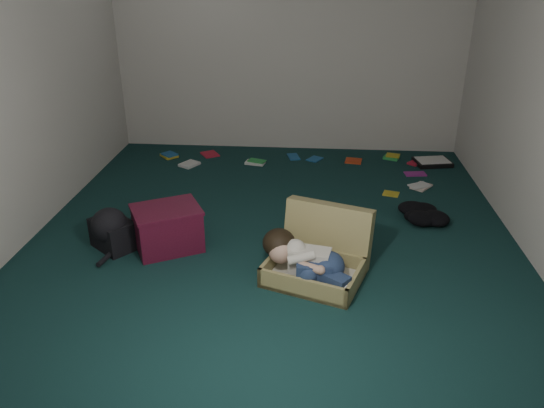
# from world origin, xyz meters

# --- Properties ---
(floor) EXTENTS (4.50, 4.50, 0.00)m
(floor) POSITION_xyz_m (0.00, 0.00, 0.00)
(floor) COLOR #102E2D
(floor) RESTS_ON ground
(wall_back) EXTENTS (4.50, 0.00, 4.50)m
(wall_back) POSITION_xyz_m (0.00, 2.25, 1.30)
(wall_back) COLOR silver
(wall_back) RESTS_ON ground
(wall_front) EXTENTS (4.50, 0.00, 4.50)m
(wall_front) POSITION_xyz_m (0.00, -2.25, 1.30)
(wall_front) COLOR silver
(wall_front) RESTS_ON ground
(wall_left) EXTENTS (0.00, 4.50, 4.50)m
(wall_left) POSITION_xyz_m (-2.00, 0.00, 1.30)
(wall_left) COLOR silver
(wall_left) RESTS_ON ground
(suitcase) EXTENTS (0.84, 0.83, 0.49)m
(suitcase) POSITION_xyz_m (0.38, -0.57, 0.15)
(suitcase) COLOR #9D9257
(suitcase) RESTS_ON floor
(person) EXTENTS (0.65, 0.51, 0.30)m
(person) POSITION_xyz_m (0.28, -0.71, 0.19)
(person) COLOR beige
(person) RESTS_ON suitcase
(maroon_bin) EXTENTS (0.64, 0.60, 0.35)m
(maroon_bin) POSITION_xyz_m (-0.82, -0.30, 0.18)
(maroon_bin) COLOR #501025
(maroon_bin) RESTS_ON floor
(backpack) EXTENTS (0.56, 0.54, 0.26)m
(backpack) POSITION_xyz_m (-1.26, -0.33, 0.13)
(backpack) COLOR black
(backpack) RESTS_ON floor
(clothing_pile) EXTENTS (0.44, 0.37, 0.13)m
(clothing_pile) POSITION_xyz_m (1.37, 0.39, 0.07)
(clothing_pile) COLOR black
(clothing_pile) RESTS_ON floor
(paper_tray) EXTENTS (0.43, 0.36, 0.05)m
(paper_tray) POSITION_xyz_m (1.66, 1.81, 0.03)
(paper_tray) COLOR black
(paper_tray) RESTS_ON floor
(book_scatter) EXTENTS (3.05, 1.22, 0.02)m
(book_scatter) POSITION_xyz_m (0.35, 1.65, 0.01)
(book_scatter) COLOR gold
(book_scatter) RESTS_ON floor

